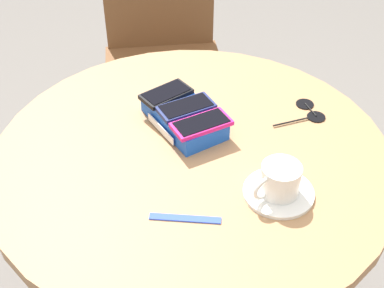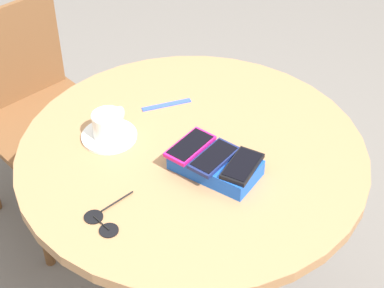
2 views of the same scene
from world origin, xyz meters
name	(u,v)px [view 1 (image 1 of 2)]	position (x,y,z in m)	size (l,w,h in m)	color
round_table	(192,196)	(0.00, 0.00, 0.64)	(0.90, 0.90, 0.78)	#2D2D2D
phone_box	(184,117)	(-0.08, 0.06, 0.80)	(0.23, 0.17, 0.04)	blue
phone_black	(166,94)	(-0.15, 0.08, 0.83)	(0.09, 0.13, 0.01)	black
phone_navy	(186,107)	(-0.07, 0.07, 0.83)	(0.11, 0.15, 0.01)	navy
phone_magenta	(201,124)	(-0.01, 0.04, 0.83)	(0.11, 0.15, 0.01)	#D11975
saucer	(278,192)	(0.22, 0.01, 0.78)	(0.15, 0.15, 0.01)	white
coffee_cup	(280,179)	(0.22, 0.01, 0.82)	(0.08, 0.11, 0.07)	white
lanyard_strap	(185,218)	(0.12, -0.16, 0.78)	(0.14, 0.02, 0.00)	blue
sunglasses	(308,112)	(0.12, 0.30, 0.78)	(0.09, 0.15, 0.01)	black
chair_near_window	(164,61)	(-0.67, 0.62, 0.47)	(0.64, 0.64, 0.87)	brown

